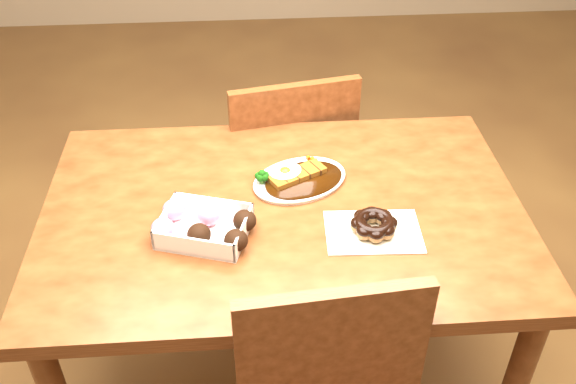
{
  "coord_description": "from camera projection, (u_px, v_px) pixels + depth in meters",
  "views": [
    {
      "loc": [
        -0.08,
        -1.24,
        1.76
      ],
      "look_at": [
        0.01,
        -0.02,
        0.81
      ],
      "focal_mm": 40.0,
      "sensor_mm": 36.0,
      "label": 1
    }
  ],
  "objects": [
    {
      "name": "katsu_curry_plate",
      "position": [
        298.0,
        178.0,
        1.68
      ],
      "size": [
        0.3,
        0.27,
        0.05
      ],
      "rotation": [
        0.0,
        0.0,
        0.43
      ],
      "color": "white",
      "rests_on": "table"
    },
    {
      "name": "pon_de_ring",
      "position": [
        374.0,
        225.0,
        1.51
      ],
      "size": [
        0.23,
        0.17,
        0.04
      ],
      "rotation": [
        0.0,
        0.0,
        -0.04
      ],
      "color": "silver",
      "rests_on": "table"
    },
    {
      "name": "table",
      "position": [
        283.0,
        237.0,
        1.66
      ],
      "size": [
        1.2,
        0.8,
        0.75
      ],
      "color": "#4A230E",
      "rests_on": "ground"
    },
    {
      "name": "chair_far",
      "position": [
        285.0,
        170.0,
        2.19
      ],
      "size": [
        0.49,
        0.49,
        0.87
      ],
      "rotation": [
        0.0,
        0.0,
        3.33
      ],
      "color": "#4A230E",
      "rests_on": "ground"
    },
    {
      "name": "donut_box",
      "position": [
        204.0,
        226.0,
        1.5
      ],
      "size": [
        0.25,
        0.21,
        0.06
      ],
      "rotation": [
        0.0,
        0.0,
        -0.3
      ],
      "color": "white",
      "rests_on": "table"
    }
  ]
}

